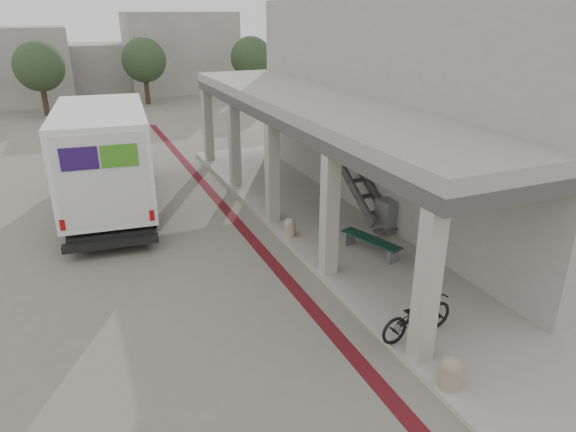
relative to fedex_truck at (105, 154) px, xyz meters
name	(u,v)px	position (x,y,z in m)	size (l,w,h in m)	color
ground	(260,300)	(2.69, -8.10, -1.98)	(120.00, 120.00, 0.00)	slate
bike_lane_stripe	(269,259)	(3.69, -6.10, -1.98)	(0.35, 40.00, 0.01)	#531016
sidewalk	(398,268)	(6.69, -8.10, -1.92)	(4.40, 28.00, 0.12)	#A29C91
transit_building	(400,110)	(9.52, -3.60, 1.42)	(7.60, 17.00, 7.00)	gray
distant_backdrop	(72,63)	(-0.16, 27.78, 0.72)	(28.00, 10.00, 6.50)	gray
tree_left	(39,67)	(-2.31, 19.90, 1.20)	(3.20, 3.20, 4.80)	#38281C
tree_mid	(144,60)	(4.69, 21.90, 1.20)	(3.20, 3.20, 4.80)	#38281C
tree_right	(251,58)	(12.69, 20.90, 1.20)	(3.20, 3.20, 4.80)	#38281C
fedex_truck	(105,154)	(0.00, 0.00, 0.00)	(3.48, 8.93, 3.72)	black
bench	(371,243)	(6.42, -7.11, -1.53)	(0.99, 1.99, 0.46)	gray
bollard_near	(451,371)	(4.79, -12.51, -1.53)	(0.44, 0.44, 0.66)	gray
bollard_far	(290,227)	(4.79, -5.03, -1.58)	(0.38, 0.38, 0.56)	gray
utility_cabinet	(387,216)	(7.69, -5.94, -1.34)	(0.47, 0.63, 1.04)	gray
bicycle_black	(417,315)	(5.19, -10.92, -1.37)	(0.65, 1.85, 0.97)	black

